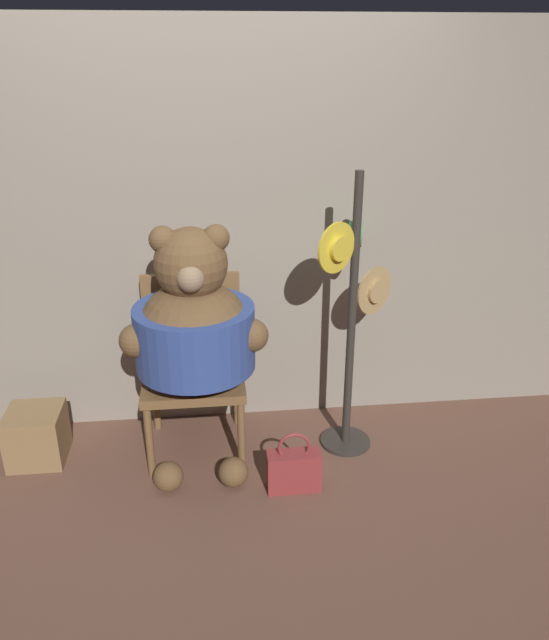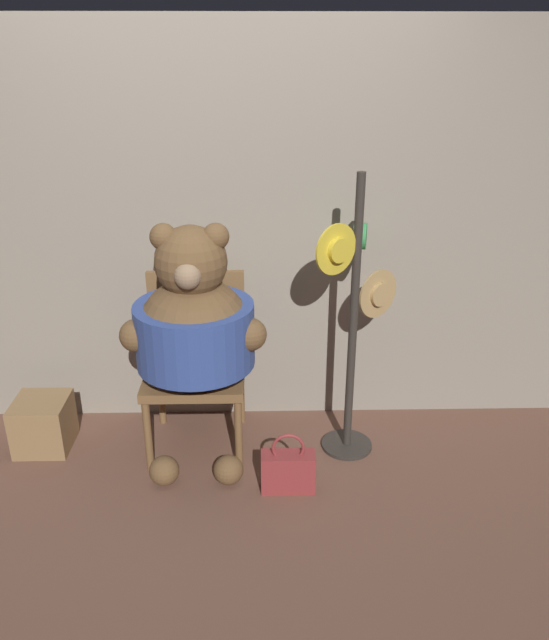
% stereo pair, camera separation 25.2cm
% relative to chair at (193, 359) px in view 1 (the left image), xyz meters
% --- Properties ---
extents(ground_plane, '(14.00, 14.00, 0.00)m').
position_rel_chair_xyz_m(ground_plane, '(0.10, -0.30, -0.51)').
color(ground_plane, brown).
extents(wall_back, '(8.00, 0.10, 2.21)m').
position_rel_chair_xyz_m(wall_back, '(0.10, 0.30, 0.59)').
color(wall_back, gray).
rests_on(wall_back, ground_plane).
extents(chair, '(0.53, 0.51, 0.94)m').
position_rel_chair_xyz_m(chair, '(0.00, 0.00, 0.00)').
color(chair, brown).
rests_on(chair, ground_plane).
extents(teddy_bear, '(0.73, 0.65, 1.29)m').
position_rel_chair_xyz_m(teddy_bear, '(0.02, -0.17, 0.25)').
color(teddy_bear, brown).
rests_on(teddy_bear, ground_plane).
extents(hat_display_rack, '(0.46, 0.48, 1.52)m').
position_rel_chair_xyz_m(hat_display_rack, '(0.84, -0.09, 0.31)').
color(hat_display_rack, '#332D28').
rests_on(hat_display_rack, ground_plane).
extents(handbag_on_ground, '(0.27, 0.11, 0.33)m').
position_rel_chair_xyz_m(handbag_on_ground, '(0.48, -0.49, -0.40)').
color(handbag_on_ground, maroon).
rests_on(handbag_on_ground, ground_plane).
extents(wooden_crate, '(0.29, 0.29, 0.29)m').
position_rel_chair_xyz_m(wooden_crate, '(-0.85, -0.09, -0.37)').
color(wooden_crate, '#937047').
rests_on(wooden_crate, ground_plane).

